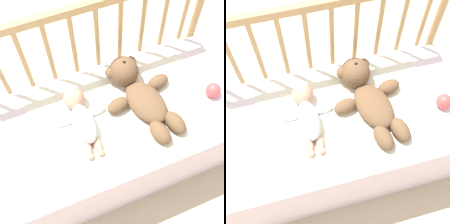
{
  "view_description": "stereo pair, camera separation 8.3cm",
  "coord_description": "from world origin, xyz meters",
  "views": [
    {
      "loc": [
        -0.25,
        -0.61,
        1.76
      ],
      "look_at": [
        0.0,
        0.0,
        0.55
      ],
      "focal_mm": 50.0,
      "sensor_mm": 36.0,
      "label": 1
    },
    {
      "loc": [
        -0.17,
        -0.64,
        1.76
      ],
      "look_at": [
        0.0,
        0.0,
        0.55
      ],
      "focal_mm": 50.0,
      "sensor_mm": 36.0,
      "label": 2
    }
  ],
  "objects": [
    {
      "name": "baby",
      "position": [
        -0.13,
        0.04,
        0.53
      ],
      "size": [
        0.24,
        0.35,
        0.1
      ],
      "color": "white",
      "rests_on": "crib_mattress"
    },
    {
      "name": "crib_rail",
      "position": [
        -0.0,
        0.32,
        0.63
      ],
      "size": [
        1.21,
        0.04,
        0.89
      ],
      "color": "tan",
      "rests_on": "ground_plane"
    },
    {
      "name": "blanket",
      "position": [
        0.05,
        0.0,
        0.49
      ],
      "size": [
        0.8,
        0.55,
        0.01
      ],
      "color": "silver",
      "rests_on": "crib_mattress"
    },
    {
      "name": "crib_mattress",
      "position": [
        0.0,
        0.0,
        0.24
      ],
      "size": [
        1.21,
        0.59,
        0.49
      ],
      "color": "silver",
      "rests_on": "ground_plane"
    },
    {
      "name": "ground_plane",
      "position": [
        0.0,
        0.0,
        0.0
      ],
      "size": [
        12.0,
        12.0,
        0.0
      ],
      "primitive_type": "plane",
      "color": "#C6B293"
    },
    {
      "name": "toy_ball",
      "position": [
        0.49,
        -0.06,
        0.53
      ],
      "size": [
        0.07,
        0.07,
        0.07
      ],
      "color": "#DB4C4C",
      "rests_on": "crib_mattress"
    },
    {
      "name": "teddy_bear",
      "position": [
        0.16,
        0.05,
        0.54
      ],
      "size": [
        0.35,
        0.48,
        0.15
      ],
      "color": "brown",
      "rests_on": "crib_mattress"
    }
  ]
}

